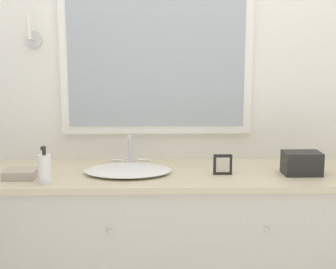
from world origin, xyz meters
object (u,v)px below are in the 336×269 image
at_px(picture_frame, 223,165).
at_px(soap_bottle, 45,168).
at_px(appliance_box, 302,163).
at_px(sink_basin, 128,170).

bearing_deg(picture_frame, soap_bottle, -170.64).
bearing_deg(soap_bottle, appliance_box, 6.33).
height_order(sink_basin, appliance_box, sink_basin).
height_order(sink_basin, picture_frame, sink_basin).
height_order(sink_basin, soap_bottle, soap_bottle).
height_order(soap_bottle, picture_frame, soap_bottle).
xyz_separation_m(sink_basin, soap_bottle, (-0.38, -0.18, 0.05)).
xyz_separation_m(soap_bottle, appliance_box, (1.28, 0.14, -0.02)).
bearing_deg(appliance_box, sink_basin, 177.33).
bearing_deg(picture_frame, sink_basin, 175.33).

